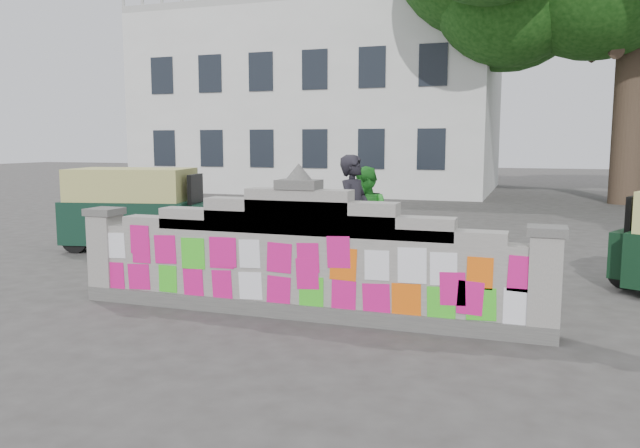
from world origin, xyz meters
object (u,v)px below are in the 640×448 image
at_px(pedestrian, 365,220).
at_px(cyclist_bike, 354,257).
at_px(cyclist_rider, 354,232).
at_px(rickshaw_left, 136,208).

bearing_deg(pedestrian, cyclist_bike, -36.59).
height_order(cyclist_bike, pedestrian, pedestrian).
relative_size(cyclist_rider, pedestrian, 0.99).
bearing_deg(cyclist_rider, rickshaw_left, 78.87).
height_order(pedestrian, rickshaw_left, pedestrian).
bearing_deg(cyclist_bike, cyclist_rider, 100.64).
height_order(cyclist_bike, rickshaw_left, rickshaw_left).
bearing_deg(rickshaw_left, cyclist_rider, -33.75).
distance_m(cyclist_rider, rickshaw_left, 5.84).
xyz_separation_m(cyclist_bike, cyclist_rider, (-0.00, 0.00, 0.38)).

